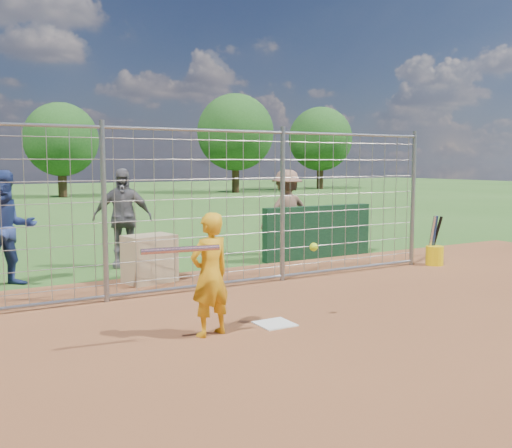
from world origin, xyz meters
TOP-DOWN VIEW (x-y plane):
  - ground at (0.00, 0.00)m, footprint 100.00×100.00m
  - infield_dirt at (0.00, -3.00)m, footprint 18.00×18.00m
  - home_plate at (0.00, -0.20)m, footprint 0.43×0.43m
  - dugout_wall at (3.40, 3.60)m, footprint 2.60×0.20m
  - batter at (-0.88, -0.20)m, footprint 0.59×0.45m
  - bystander_a at (-2.59, 3.83)m, footprint 1.02×0.85m
  - bystander_b at (-0.47, 4.60)m, footprint 1.21×0.84m
  - bystander_c at (3.07, 4.29)m, footprint 1.25×0.78m
  - equipment_bin at (-0.50, 3.00)m, footprint 0.90×0.70m
  - equipment_in_play at (-0.91, -0.43)m, footprint 2.26×0.18m
  - bucket_with_bats at (4.87, 1.76)m, footprint 0.34×0.36m
  - backstop_fence at (0.00, 2.00)m, footprint 9.08×0.08m
  - tree_line at (3.13, 28.13)m, footprint 44.66×6.72m

SIDE VIEW (x-z plane):
  - ground at x=0.00m, z-range 0.00..0.00m
  - infield_dirt at x=0.00m, z-range 0.01..0.01m
  - home_plate at x=0.00m, z-range 0.00..0.02m
  - bucket_with_bats at x=4.87m, z-range -0.24..0.73m
  - equipment_bin at x=-0.50m, z-range 0.00..0.80m
  - dugout_wall at x=3.40m, z-range 0.00..1.10m
  - batter at x=-0.88m, z-range 0.00..1.44m
  - bystander_c at x=3.07m, z-range 0.00..1.85m
  - bystander_a at x=-2.59m, z-range 0.00..1.89m
  - bystander_b at x=-0.47m, z-range 0.00..1.90m
  - equipment_in_play at x=-0.91m, z-range 0.96..1.15m
  - backstop_fence at x=0.00m, z-range -0.04..2.56m
  - tree_line at x=3.13m, z-range 0.47..6.95m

